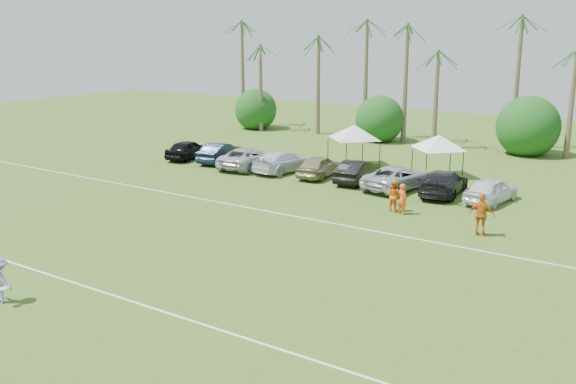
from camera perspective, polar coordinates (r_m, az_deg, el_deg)
The scene contains 28 objects.
ground at distance 23.23m, azimuth -19.84°, elevation -10.02°, with size 120.00×120.00×0.00m, color #3B5B1B.
field_lines at distance 28.28m, azimuth -6.81°, elevation -4.87°, with size 80.00×12.10×0.01m.
palm_tree_0 at distance 63.93m, azimuth -4.68°, elevation 12.62°, with size 2.40×2.40×8.90m.
palm_tree_1 at distance 60.95m, azimuth -0.89°, elevation 13.40°, with size 2.40×2.40×9.90m.
palm_tree_2 at distance 58.26m, azimuth 3.29°, elevation 14.19°, with size 2.40×2.40×10.90m.
palm_tree_3 at distance 56.35m, azimuth 6.94°, elevation 14.98°, with size 2.40×2.40×11.90m.
palm_tree_4 at distance 54.68m, azimuth 10.68°, elevation 12.16°, with size 2.40×2.40×8.90m.
palm_tree_5 at distance 53.22m, azimuth 14.79°, elevation 12.84°, with size 2.40×2.40×9.90m.
palm_tree_6 at distance 52.04m, azimuth 19.12°, elevation 13.46°, with size 2.40×2.40×10.90m.
palm_tree_7 at distance 51.16m, azimuth 23.65°, elevation 14.02°, with size 2.40×2.40×11.90m.
bush_tree_0 at distance 63.34m, azimuth -1.86°, elevation 7.48°, with size 4.00×4.00×4.00m.
bush_tree_1 at distance 56.86m, azimuth 8.96°, elevation 6.55°, with size 4.00×4.00×4.00m.
bush_tree_2 at distance 53.05m, azimuth 20.84°, elevation 5.26°, with size 4.00×4.00×4.00m.
sideline_player_a at distance 33.33m, azimuth 10.13°, elevation -0.61°, with size 0.59×0.38×1.61m, color #FF5C1C.
sideline_player_b at distance 33.83m, azimuth 9.40°, elevation -0.33°, with size 0.80×0.62×1.65m, color orange.
sideline_player_c at distance 30.65m, azimuth 16.83°, elevation -1.95°, with size 1.17×0.49×1.99m, color orange.
canopy_tent_left at distance 44.53m, azimuth 5.96°, elevation 5.94°, with size 4.12×4.12×3.34m.
canopy_tent_right at distance 42.17m, azimuth 13.30°, elevation 4.95°, with size 3.89×3.89×3.15m.
frisbee_player at distance 24.47m, azimuth -24.17°, elevation -7.15°, with size 1.07×0.63×1.62m.
parked_car_0 at distance 47.68m, azimuth -8.88°, elevation 3.77°, with size 1.67×4.14×1.41m, color black.
parked_car_1 at distance 46.13m, azimuth -6.05°, elevation 3.51°, with size 1.49×4.28×1.41m, color black.
parked_car_2 at distance 44.07m, azimuth -3.65°, elevation 3.06°, with size 2.34×5.08×1.41m, color #B4B5B7.
parked_car_3 at distance 42.77m, azimuth -0.39°, elevation 2.75°, with size 1.98×4.86×1.41m, color silver.
parked_car_4 at distance 41.30m, azimuth 2.80°, elevation 2.32°, with size 1.67×4.14×1.41m, color gray.
parked_car_5 at distance 40.00m, azimuth 6.22°, elevation 1.86°, with size 1.49×4.28×1.41m, color black.
parked_car_6 at distance 38.58m, azimuth 9.68°, elevation 1.28°, with size 2.34×5.08×1.41m, color #B0B3BD.
parked_car_7 at distance 37.80m, azimuth 13.67°, elevation 0.81°, with size 1.98×4.86×1.41m, color black.
parked_car_8 at distance 36.77m, azimuth 17.60°, elevation 0.17°, with size 1.67×4.14×1.41m, color white.
Camera 1 is at (17.46, -12.27, 9.20)m, focal length 40.00 mm.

